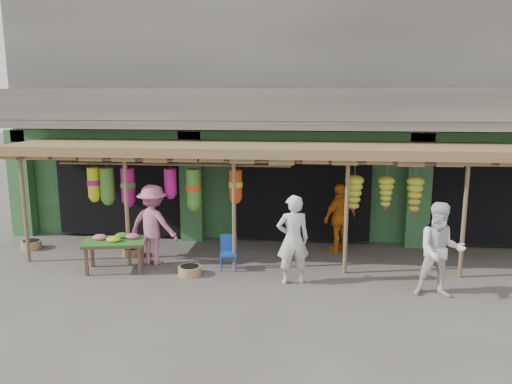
# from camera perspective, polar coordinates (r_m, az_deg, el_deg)

# --- Properties ---
(ground) EXTENTS (80.00, 80.00, 0.00)m
(ground) POSITION_cam_1_polar(r_m,az_deg,el_deg) (11.70, 5.05, -8.68)
(ground) COLOR #514C47
(ground) RESTS_ON ground
(building) EXTENTS (16.40, 6.80, 7.00)m
(building) POSITION_cam_1_polar(r_m,az_deg,el_deg) (15.90, 5.60, 8.90)
(building) COLOR gray
(building) RESTS_ON ground
(awning) EXTENTS (14.00, 2.70, 2.79)m
(awning) POSITION_cam_1_polar(r_m,az_deg,el_deg) (11.90, 4.64, 4.39)
(awning) COLOR brown
(awning) RESTS_ON ground
(flower_table) EXTENTS (1.52, 1.08, 0.83)m
(flower_table) POSITION_cam_1_polar(r_m,az_deg,el_deg) (11.78, -15.78, -5.49)
(flower_table) COLOR brown
(flower_table) RESTS_ON ground
(blue_chair) EXTENTS (0.42, 0.43, 0.79)m
(blue_chair) POSITION_cam_1_polar(r_m,az_deg,el_deg) (11.51, -3.17, -6.68)
(blue_chair) COLOR #183E9D
(blue_chair) RESTS_ON ground
(basket_left) EXTENTS (0.66, 0.66, 0.21)m
(basket_left) POSITION_cam_1_polar(r_m,az_deg,el_deg) (14.31, -24.29, -5.51)
(basket_left) COLOR olive
(basket_left) RESTS_ON ground
(basket_mid) EXTENTS (0.60, 0.60, 0.20)m
(basket_mid) POSITION_cam_1_polar(r_m,az_deg,el_deg) (11.32, -7.58, -8.89)
(basket_mid) COLOR olive
(basket_mid) RESTS_ON ground
(basket_right) EXTENTS (0.55, 0.55, 0.19)m
(basket_right) POSITION_cam_1_polar(r_m,az_deg,el_deg) (12.89, -14.04, -6.66)
(basket_right) COLOR #9E6B4A
(basket_right) RESTS_ON ground
(person_front) EXTENTS (0.79, 0.61, 1.91)m
(person_front) POSITION_cam_1_polar(r_m,az_deg,el_deg) (10.54, 4.23, -5.43)
(person_front) COLOR silver
(person_front) RESTS_ON ground
(person_right) EXTENTS (0.96, 0.77, 1.90)m
(person_right) POSITION_cam_1_polar(r_m,az_deg,el_deg) (10.45, 20.32, -6.27)
(person_right) COLOR silver
(person_right) RESTS_ON ground
(person_vendor) EXTENTS (1.06, 1.01, 1.77)m
(person_vendor) POSITION_cam_1_polar(r_m,az_deg,el_deg) (12.82, 9.57, -2.92)
(person_vendor) COLOR orange
(person_vendor) RESTS_ON ground
(person_shopper) EXTENTS (1.37, 1.00, 1.90)m
(person_shopper) POSITION_cam_1_polar(r_m,az_deg,el_deg) (11.95, -11.67, -3.69)
(person_shopper) COLOR #CA6B8D
(person_shopper) RESTS_ON ground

